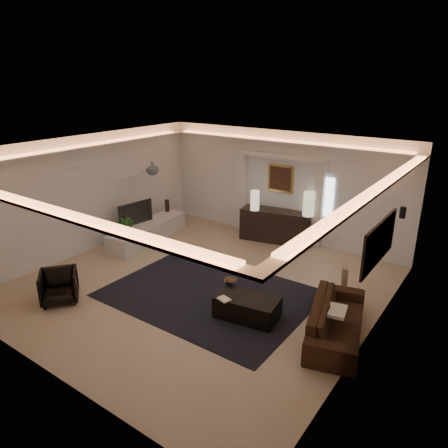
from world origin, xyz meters
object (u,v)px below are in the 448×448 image
Objects in this scene: sofa at (337,320)px; armchair at (59,286)px; console at (275,226)px; coffee_table at (247,308)px.

sofa is 2.99× the size of armchair.
console is 3.94m from coffee_table.
coffee_table is (-1.54, -0.40, -0.10)m from sofa.
console reaches higher than armchair.
console is at bearing 27.20° from sofa.
coffee_table is at bearing -81.03° from console.
coffee_table is at bearing -25.82° from armchair.
armchair is (-4.88, -2.03, 0.01)m from sofa.
armchair is at bearing -122.27° from console.
sofa is 5.29m from armchair.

